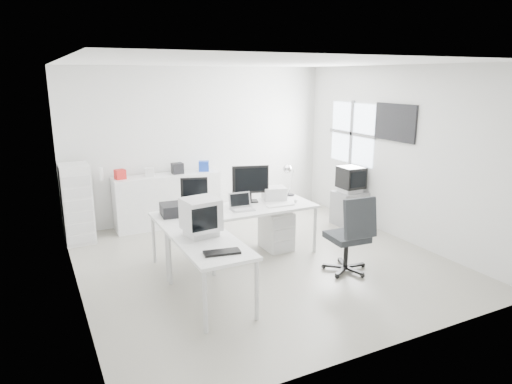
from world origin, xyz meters
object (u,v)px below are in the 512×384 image
side_desk (210,272)px  drawer_pedestal (276,230)px  crt_tv (351,180)px  filing_cabinet (77,204)px  office_chair (347,233)px  lcd_monitor_small (194,193)px  sideboard (168,200)px  crt_monitor (201,218)px  tv_cabinet (349,208)px  inkjet_printer (178,209)px  laptop (242,203)px  laser_printer (274,193)px  lcd_monitor_large (250,183)px  main_desk (237,233)px

side_desk → drawer_pedestal: bearing=36.6°
crt_tv → filing_cabinet: (-4.50, 1.23, -0.18)m
filing_cabinet → office_chair: bearing=-42.4°
lcd_monitor_small → sideboard: bearing=103.9°
side_desk → filing_cabinet: size_ratio=1.09×
crt_monitor → tv_cabinet: (3.33, 1.36, -0.66)m
lcd_monitor_small → tv_cabinet: 3.12m
inkjet_printer → laptop: (0.90, -0.20, 0.03)m
office_chair → crt_tv: size_ratio=2.21×
laptop → inkjet_printer: bearing=171.7°
laser_printer → filing_cabinet: (-2.77, 1.53, -0.21)m
drawer_pedestal → filing_cabinet: size_ratio=0.47×
lcd_monitor_small → lcd_monitor_large: (0.90, 0.00, 0.05)m
laser_printer → crt_tv: crt_tv is taller
drawer_pedestal → laser_printer: bearing=73.6°
tv_cabinet → filing_cabinet: filing_cabinet is taller
lcd_monitor_large → tv_cabinet: 2.27m
office_chair → crt_monitor: bearing=176.3°
inkjet_printer → tv_cabinet: bearing=13.1°
inkjet_printer → crt_tv: (3.33, 0.41, -0.00)m
main_desk → sideboard: size_ratio=1.28×
laptop → sideboard: size_ratio=0.18×
lcd_monitor_small → laser_printer: (1.30, -0.03, -0.14)m
crt_monitor → inkjet_printer: bearing=83.2°
lcd_monitor_large → crt_monitor: (-1.20, -1.10, -0.07)m
drawer_pedestal → lcd_monitor_large: lcd_monitor_large is taller
side_desk → crt_monitor: bearing=90.0°
main_desk → drawer_pedestal: 0.71m
laptop → laser_printer: bearing=28.8°
lcd_monitor_large → office_chair: size_ratio=0.53×
main_desk → lcd_monitor_small: bearing=155.6°
main_desk → inkjet_printer: inkjet_printer is taller
sideboard → inkjet_printer: bearing=-101.4°
side_desk → laptop: (0.90, 1.00, 0.48)m
side_desk → lcd_monitor_small: 1.51m
lcd_monitor_large → drawer_pedestal: bearing=-13.4°
drawer_pedestal → tv_cabinet: 1.84m
main_desk → lcd_monitor_small: 0.86m
side_desk → office_chair: size_ratio=1.27×
drawer_pedestal → filing_cabinet: 3.22m
tv_cabinet → main_desk: bearing=-168.3°
lcd_monitor_small → lcd_monitor_large: bearing=16.2°
drawer_pedestal → laptop: bearing=-167.0°
main_desk → tv_cabinet: main_desk is taller
lcd_monitor_large → crt_monitor: size_ratio=1.35×
office_chair → main_desk: bearing=139.6°
main_desk → drawer_pedestal: main_desk is taller
sideboard → lcd_monitor_small: bearing=-92.3°
crt_tv → tv_cabinet: bearing=-90.0°
lcd_monitor_large → office_chair: bearing=-44.0°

